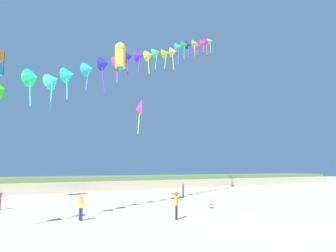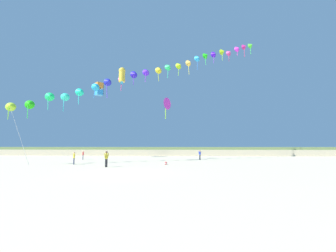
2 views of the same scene
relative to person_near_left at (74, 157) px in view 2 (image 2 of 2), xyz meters
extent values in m
plane|color=beige|center=(8.47, -8.07, -0.90)|extent=(240.00, 240.00, 0.00)
cube|color=beige|center=(8.47, 30.24, -0.20)|extent=(120.00, 11.62, 1.40)
cube|color=#6B844C|center=(8.47, 30.24, 0.70)|extent=(120.00, 9.88, 0.80)
cylinder|color=#282D4C|center=(0.04, -0.06, -0.51)|extent=(0.11, 0.11, 0.78)
cylinder|color=#282D4C|center=(-0.04, 0.06, -0.51)|extent=(0.11, 0.11, 0.78)
cylinder|color=yellow|center=(0.00, 0.00, 0.16)|extent=(0.21, 0.21, 0.56)
cylinder|color=yellow|center=(0.10, -0.15, 0.20)|extent=(0.17, 0.20, 0.53)
cylinder|color=yellow|center=(-0.10, 0.15, 0.20)|extent=(0.17, 0.20, 0.53)
sphere|color=tan|center=(0.00, 0.00, 0.55)|extent=(0.21, 0.21, 0.21)
cylinder|color=black|center=(5.12, -3.15, -0.46)|extent=(0.13, 0.13, 0.88)
cylinder|color=black|center=(5.22, -3.03, -0.46)|extent=(0.13, 0.13, 0.88)
cylinder|color=yellow|center=(5.17, -3.09, 0.29)|extent=(0.23, 0.23, 0.62)
cylinder|color=yellow|center=(5.03, -3.24, 0.34)|extent=(0.20, 0.21, 0.59)
cylinder|color=yellow|center=(5.30, -2.94, 0.34)|extent=(0.20, 0.21, 0.59)
sphere|color=brown|center=(5.17, -3.09, 0.73)|extent=(0.24, 0.24, 0.24)
cylinder|color=#282D4C|center=(-3.01, 9.23, -0.52)|extent=(0.11, 0.11, 0.76)
cylinder|color=#282D4C|center=(-3.07, 9.35, -0.52)|extent=(0.11, 0.11, 0.76)
cylinder|color=red|center=(-3.04, 9.29, 0.13)|extent=(0.20, 0.20, 0.54)
cylinder|color=red|center=(-2.97, 9.13, 0.17)|extent=(0.15, 0.19, 0.51)
cylinder|color=red|center=(-3.12, 9.44, 0.17)|extent=(0.15, 0.19, 0.51)
sphere|color=beige|center=(-3.04, 9.29, 0.51)|extent=(0.21, 0.21, 0.21)
cylinder|color=#474C56|center=(16.34, 10.72, -0.51)|extent=(0.12, 0.12, 0.79)
cylinder|color=#474C56|center=(16.46, 10.80, -0.51)|extent=(0.12, 0.12, 0.79)
cylinder|color=blue|center=(16.40, 10.76, 0.17)|extent=(0.21, 0.21, 0.56)
cylinder|color=blue|center=(16.25, 10.66, 0.21)|extent=(0.20, 0.17, 0.53)
cylinder|color=blue|center=(16.55, 10.86, 0.21)|extent=(0.20, 0.17, 0.53)
sphere|color=#9E7051|center=(16.40, 10.76, 0.56)|extent=(0.21, 0.21, 0.21)
cone|color=#B1EA2D|center=(-6.98, -2.19, 6.15)|extent=(1.39, 1.32, 1.20)
cylinder|color=#88E539|center=(-7.11, -2.27, 5.23)|extent=(0.23, 0.21, 1.41)
cone|color=#21C914|center=(-5.25, -1.31, 6.53)|extent=(1.34, 1.21, 1.14)
cylinder|color=#39E556|center=(-5.38, -1.38, 5.54)|extent=(0.09, 0.09, 1.55)
cone|color=#1AEB6A|center=(-3.33, -0.31, 7.69)|extent=(1.31, 1.18, 1.11)
cylinder|color=#39E5A4|center=(-3.46, -0.39, 6.71)|extent=(0.15, 0.11, 1.52)
cone|color=#2FE4BD|center=(-1.82, 0.65, 7.93)|extent=(1.40, 1.33, 1.23)
cylinder|color=#39E1E5|center=(-1.95, 0.57, 6.78)|extent=(0.15, 0.09, 1.86)
cone|color=#1BEAAE|center=(-0.41, 1.84, 8.80)|extent=(1.36, 1.29, 1.16)
cylinder|color=#39E5DC|center=(-0.54, 1.76, 7.80)|extent=(0.13, 0.13, 1.56)
cone|color=#24ABDE|center=(1.40, 2.74, 9.70)|extent=(1.31, 1.16, 1.12)
cylinder|color=#398DE5|center=(1.27, 2.66, 8.77)|extent=(0.23, 0.15, 1.43)
cone|color=#2025CA|center=(2.95, 3.35, 10.55)|extent=(1.31, 1.17, 1.11)
cylinder|color=#5C39E5|center=(2.82, 3.27, 9.24)|extent=(0.28, 0.29, 2.16)
cone|color=#EA29A7|center=(4.72, 4.46, 11.26)|extent=(1.41, 1.36, 1.21)
cylinder|color=#E53980|center=(4.59, 4.38, 10.23)|extent=(0.15, 0.25, 1.62)
cone|color=#2A1AD1|center=(6.26, 5.54, 12.29)|extent=(1.31, 1.16, 1.11)
cylinder|color=#7039E5|center=(6.13, 5.46, 11.32)|extent=(0.10, 0.19, 1.51)
cone|color=#5423F0|center=(7.95, 6.41, 12.95)|extent=(1.34, 1.21, 1.18)
cylinder|color=#8C39E5|center=(7.83, 6.34, 12.00)|extent=(0.18, 0.14, 1.46)
cone|color=yellow|center=(9.82, 7.69, 13.66)|extent=(1.32, 1.16, 1.15)
cylinder|color=#D0E539|center=(9.69, 7.62, 12.58)|extent=(0.22, 0.12, 1.71)
cone|color=#2AE26B|center=(11.30, 8.60, 14.46)|extent=(1.42, 1.36, 1.23)
cylinder|color=#39E59F|center=(11.17, 8.53, 13.39)|extent=(0.19, 0.25, 1.71)
cone|color=#A8D813|center=(13.07, 9.42, 14.95)|extent=(1.40, 1.33, 1.20)
cylinder|color=#92E539|center=(12.94, 9.34, 13.94)|extent=(0.19, 0.23, 1.59)
cone|color=#F0B947|center=(14.78, 10.35, 15.73)|extent=(1.31, 1.20, 1.11)
cylinder|color=yellow|center=(14.65, 10.27, 14.53)|extent=(0.20, 0.23, 1.94)
cone|color=#25A6EA|center=(16.34, 11.39, 16.93)|extent=(1.34, 1.22, 1.16)
cylinder|color=#3981E5|center=(16.21, 11.31, 15.72)|extent=(0.09, 0.19, 1.98)
cone|color=#1BC214|center=(17.88, 12.25, 17.73)|extent=(1.39, 1.36, 1.19)
cylinder|color=#39E55C|center=(17.75, 12.17, 16.73)|extent=(0.17, 0.27, 1.58)
cone|color=#420FD8|center=(19.53, 13.46, 18.44)|extent=(1.30, 1.11, 1.11)
cylinder|color=#8E39E5|center=(19.40, 13.38, 17.44)|extent=(0.13, 0.20, 1.56)
cone|color=#96C318|center=(21.23, 14.24, 19.19)|extent=(1.32, 1.25, 1.12)
cylinder|color=#8EE539|center=(21.10, 14.16, 18.18)|extent=(0.14, 0.19, 1.60)
cone|color=#C8388A|center=(22.72, 15.46, 19.49)|extent=(1.36, 1.24, 1.20)
cylinder|color=#E53971|center=(22.59, 15.38, 18.51)|extent=(0.12, 0.17, 1.53)
cone|color=#E82AE9|center=(24.55, 16.25, 20.61)|extent=(1.32, 1.16, 1.15)
cylinder|color=#E539BC|center=(24.42, 16.18, 19.74)|extent=(0.14, 0.16, 1.30)
cone|color=#C0217A|center=(26.22, 17.40, 21.49)|extent=(1.33, 1.24, 1.14)
cylinder|color=#E53970|center=(26.09, 17.32, 20.24)|extent=(0.17, 0.28, 2.07)
cone|color=#4CDF2C|center=(27.76, 18.26, 22.12)|extent=(1.40, 1.35, 1.21)
cylinder|color=#39E543|center=(27.63, 18.19, 20.98)|extent=(0.10, 0.08, 1.84)
cylinder|color=silver|center=(-6.02, -1.60, 2.51)|extent=(1.63, 1.56, 6.82)
cone|color=#EB37C7|center=(10.62, 11.01, 8.69)|extent=(1.75, 2.18, 2.13)
cone|color=#96E52D|center=(10.62, 11.01, 8.71)|extent=(1.00, 1.23, 1.17)
cylinder|color=#96E52D|center=(10.62, 11.01, 7.21)|extent=(0.17, 0.36, 2.35)
cube|color=#3094E6|center=(-3.09, 15.63, 11.99)|extent=(1.79, 1.79, 1.07)
cube|color=orange|center=(-3.09, 15.63, 13.45)|extent=(1.79, 1.79, 1.07)
cylinder|color=black|center=(-3.98, 15.53, 12.72)|extent=(0.04, 0.04, 2.52)
cylinder|color=black|center=(-2.99, 14.73, 12.72)|extent=(0.04, 0.04, 2.52)
cylinder|color=black|center=(-2.19, 15.72, 12.72)|extent=(0.04, 0.04, 2.52)
cylinder|color=black|center=(-3.18, 16.52, 12.72)|extent=(0.04, 0.04, 2.52)
cylinder|color=yellow|center=(4.73, 4.15, 11.59)|extent=(1.18, 1.23, 1.82)
sphere|color=yellow|center=(4.73, 4.15, 12.39)|extent=(0.95, 0.95, 0.95)
cone|color=#2D9DE5|center=(4.73, 4.15, 10.61)|extent=(1.04, 1.04, 0.72)
sphere|color=black|center=(4.73, 4.15, 12.66)|extent=(0.20, 0.20, 0.20)
sphere|color=red|center=(11.43, 0.50, -0.72)|extent=(0.36, 0.36, 0.36)
cylinder|color=white|center=(11.43, 0.50, -0.72)|extent=(0.36, 0.36, 0.09)
camera|label=1|loc=(-8.63, -21.70, 2.35)|focal=38.00mm
camera|label=2|loc=(13.47, -27.36, 1.41)|focal=24.00mm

